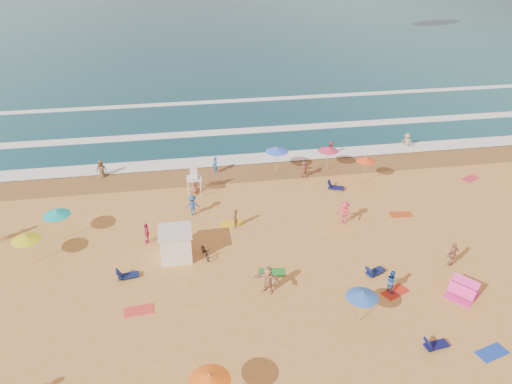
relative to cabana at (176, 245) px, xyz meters
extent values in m
plane|color=gold|center=(4.36, -0.61, -1.00)|extent=(220.00, 220.00, 0.00)
cube|color=#0C4756|center=(4.36, 83.39, -1.00)|extent=(220.00, 140.00, 0.18)
plane|color=olive|center=(4.36, 11.89, -0.99)|extent=(220.00, 220.00, 0.00)
cube|color=white|center=(4.36, 14.39, -0.90)|extent=(200.00, 2.20, 0.05)
cube|color=white|center=(4.36, 21.39, -0.90)|extent=(200.00, 1.60, 0.05)
cube|color=white|center=(4.36, 31.39, -0.90)|extent=(200.00, 1.20, 0.05)
cube|color=white|center=(0.00, 0.00, 0.00)|extent=(2.00, 2.00, 2.00)
cube|color=silver|center=(0.00, 0.00, 1.06)|extent=(2.20, 2.20, 0.12)
imported|color=black|center=(1.90, -0.30, -0.57)|extent=(0.93, 1.72, 0.86)
cone|color=blue|center=(10.06, -7.89, 0.96)|extent=(1.80, 1.80, 0.35)
cone|color=yellow|center=(-9.52, 0.84, 1.06)|extent=(1.85, 1.85, 0.35)
cone|color=#15B1AE|center=(-8.04, 3.45, 1.21)|extent=(1.90, 1.90, 0.35)
cone|color=#3863FF|center=(9.13, 11.21, 1.32)|extent=(2.03, 2.03, 0.35)
cone|color=orange|center=(1.27, -12.34, 1.17)|extent=(1.92, 1.92, 0.35)
cone|color=#FF4D1A|center=(16.14, 8.05, 1.31)|extent=(1.65, 1.65, 0.35)
cone|color=#DF315D|center=(13.79, 11.17, 1.04)|extent=(1.84, 1.84, 0.35)
cube|color=#0E1B4A|center=(-3.10, -1.74, -0.83)|extent=(1.37, 0.75, 0.34)
cube|color=#0F124B|center=(13.46, -10.45, -0.83)|extent=(1.37, 0.74, 0.34)
cube|color=#101D51|center=(12.57, -3.95, -0.83)|extent=(1.42, 1.04, 0.34)
cube|color=#0F134F|center=(13.51, 7.41, -0.83)|extent=(1.42, 1.01, 0.34)
cube|color=yellow|center=(4.12, 3.52, -0.98)|extent=(1.80, 1.09, 0.03)
cube|color=#E63C36|center=(-2.36, -4.95, -0.98)|extent=(1.78, 1.02, 0.03)
cube|color=#C04818|center=(17.22, 2.66, -0.98)|extent=(1.78, 1.02, 0.03)
cube|color=#1D41B7|center=(16.20, -11.29, -0.98)|extent=(1.87, 1.27, 0.03)
cube|color=#228B2C|center=(6.01, -2.71, -0.98)|extent=(1.82, 1.14, 0.03)
cube|color=red|center=(13.11, -5.86, -0.98)|extent=(1.90, 1.48, 0.03)
cube|color=#D9334A|center=(25.75, 7.35, -0.98)|extent=(1.91, 1.55, 0.03)
imported|color=tan|center=(17.82, -3.88, -0.12)|extent=(1.12, 0.76, 1.76)
imported|color=#CE3364|center=(-2.01, 2.10, -0.22)|extent=(0.45, 0.94, 1.56)
imported|color=#B97255|center=(11.38, 10.07, -0.22)|extent=(1.50, 0.69, 1.55)
imported|color=#935844|center=(1.65, 8.74, -0.06)|extent=(1.08, 0.93, 1.88)
imported|color=blue|center=(3.75, 12.14, -0.23)|extent=(0.64, 0.67, 1.54)
imported|color=tan|center=(5.39, -4.52, -0.06)|extent=(1.75, 1.45, 1.88)
imported|color=tan|center=(22.98, 14.59, -0.37)|extent=(1.23, 1.30, 1.77)
imported|color=brown|center=(-6.20, 13.03, -0.33)|extent=(0.91, 0.61, 1.84)
imported|color=#DB364E|center=(12.43, 2.20, -0.07)|extent=(1.38, 1.26, 1.86)
imported|color=#E33844|center=(15.07, 14.03, -0.40)|extent=(0.91, 1.01, 1.70)
imported|color=brown|center=(4.36, 3.00, -0.24)|extent=(0.47, 0.61, 1.51)
imported|color=#21539E|center=(1.37, 5.33, -0.17)|extent=(1.09, 0.64, 1.67)
imported|color=blue|center=(12.85, -5.66, -0.25)|extent=(0.81, 0.89, 1.50)
camera|label=1|loc=(0.79, -27.90, 19.22)|focal=35.00mm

